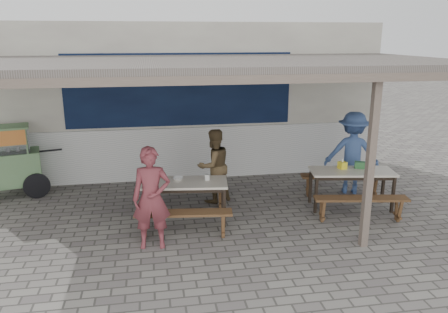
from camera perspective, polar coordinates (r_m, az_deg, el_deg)
name	(u,v)px	position (r m, az deg, el deg)	size (l,w,h in m)	color
ground	(208,232)	(7.50, -2.08, -9.81)	(60.00, 60.00, 0.00)	slate
back_wall	(187,101)	(10.45, -4.83, 7.27)	(9.00, 1.28, 3.50)	silver
warung_roof	(201,65)	(7.69, -3.08, 11.82)	(9.00, 4.21, 2.81)	#625A54
table_left	(185,186)	(7.68, -5.16, -3.84)	(1.55, 0.85, 0.75)	beige
bench_left_street	(184,218)	(7.20, -5.30, -8.01)	(1.61, 0.47, 0.45)	brown
bench_left_wall	(186,191)	(8.39, -4.93, -4.52)	(1.61, 0.47, 0.45)	brown
table_right	(352,174)	(8.62, 16.36, -2.26)	(1.64, 0.88, 0.75)	beige
bench_right_street	(361,203)	(8.15, 17.44, -5.82)	(1.68, 0.54, 0.45)	brown
bench_right_wall	(342,180)	(9.30, 15.11, -2.99)	(1.68, 0.54, 0.45)	brown
vendor_cart	(5,159)	(9.87, -26.66, -0.32)	(1.74, 1.01, 1.47)	#618C5D
patron_street_side	(152,198)	(6.79, -9.45, -5.40)	(0.59, 0.39, 1.61)	brown
patron_wall_side	(214,166)	(8.59, -1.34, -1.22)	(0.71, 0.56, 1.47)	brown
patron_right_table	(352,153)	(9.44, 16.41, 0.46)	(1.11, 0.64, 1.72)	#3D5992
tissue_box	(342,165)	(8.63, 15.20, -1.11)	(0.14, 0.14, 0.14)	yellow
donation_box	(360,165)	(8.77, 17.32, -1.06)	(0.19, 0.13, 0.13)	#2D6534
condiment_jar	(207,177)	(7.70, -2.22, -2.71)	(0.09, 0.09, 0.10)	silver
condiment_bowl	(178,178)	(7.76, -6.01, -2.87)	(0.18, 0.18, 0.05)	silver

